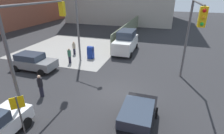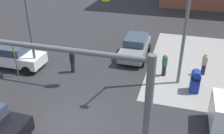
{
  "view_description": "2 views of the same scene",
  "coord_description": "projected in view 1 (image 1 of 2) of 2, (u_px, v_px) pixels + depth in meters",
  "views": [
    {
      "loc": [
        -10.74,
        -2.91,
        7.06
      ],
      "look_at": [
        0.44,
        0.65,
        1.91
      ],
      "focal_mm": 28.0,
      "sensor_mm": 36.0,
      "label": 1
    },
    {
      "loc": [
        4.96,
        -8.92,
        8.53
      ],
      "look_at": [
        1.55,
        2.85,
        2.1
      ],
      "focal_mm": 40.0,
      "sensor_mm": 36.0,
      "label": 2
    }
  ],
  "objects": [
    {
      "name": "street_lamp_corner",
      "position": [
        80.0,
        17.0,
        17.09
      ],
      "size": [
        1.02,
        2.59,
        8.0
      ],
      "color": "slate",
      "rests_on": "ground"
    },
    {
      "name": "coupe_black",
      "position": [
        137.0,
        118.0,
        9.27
      ],
      "size": [
        4.03,
        2.02,
        1.62
      ],
      "color": "black",
      "rests_on": "ground"
    },
    {
      "name": "sidewalk_corner",
      "position": [
        72.0,
        48.0,
        23.36
      ],
      "size": [
        12.0,
        12.0,
        0.01
      ],
      "primitive_type": "cube",
      "color": "gray",
      "rests_on": "ground"
    },
    {
      "name": "hatchback_gray",
      "position": [
        33.0,
        62.0,
        16.63
      ],
      "size": [
        2.02,
        4.3,
        1.62
      ],
      "color": "slate",
      "rests_on": "ground"
    },
    {
      "name": "mailbox_blue",
      "position": [
        91.0,
        52.0,
        19.51
      ],
      "size": [
        0.56,
        0.64,
        1.43
      ],
      "color": "navy",
      "rests_on": "ground"
    },
    {
      "name": "van_white_delivery",
      "position": [
        126.0,
        42.0,
        21.46
      ],
      "size": [
        5.4,
        2.32,
        2.62
      ],
      "color": "white",
      "rests_on": "ground"
    },
    {
      "name": "warning_sign_two_way",
      "position": [
        19.0,
        110.0,
        8.66
      ],
      "size": [
        0.48,
        0.48,
        2.4
      ],
      "color": "#4C4C4C",
      "rests_on": "ground"
    },
    {
      "name": "pedestrian_crossing",
      "position": [
        69.0,
        56.0,
        18.15
      ],
      "size": [
        0.36,
        0.36,
        1.63
      ],
      "rotation": [
        0.0,
        0.0,
        3.06
      ],
      "color": "#2D664C",
      "rests_on": "ground"
    },
    {
      "name": "pedestrian_walking_north",
      "position": [
        40.0,
        86.0,
        12.36
      ],
      "size": [
        0.36,
        0.36,
        1.7
      ],
      "rotation": [
        0.0,
        0.0,
        0.22
      ],
      "color": "black",
      "rests_on": "ground"
    },
    {
      "name": "traffic_signal_se_corner",
      "position": [
        192.0,
        29.0,
        11.93
      ],
      "size": [
        5.67,
        0.36,
        6.5
      ],
      "color": "#59595B",
      "rests_on": "ground"
    },
    {
      "name": "traffic_signal_nw_corner",
      "position": [
        36.0,
        35.0,
        10.33
      ],
      "size": [
        5.56,
        0.36,
        6.5
      ],
      "color": "#59595B",
      "rests_on": "ground"
    },
    {
      "name": "construction_fence",
      "position": [
        128.0,
        30.0,
        28.5
      ],
      "size": [
        18.57,
        0.12,
        2.4
      ],
      "primitive_type": "cube",
      "color": "slate",
      "rests_on": "ground"
    },
    {
      "name": "pedestrian_waiting",
      "position": [
        74.0,
        48.0,
        20.67
      ],
      "size": [
        0.36,
        0.36,
        1.59
      ],
      "rotation": [
        0.0,
        0.0,
        5.14
      ],
      "color": "#9E937A",
      "rests_on": "ground"
    },
    {
      "name": "ground_plane",
      "position": [
        119.0,
        94.0,
        13.02
      ],
      "size": [
        120.0,
        120.0,
        0.0
      ],
      "primitive_type": "plane",
      "color": "#28282B"
    }
  ]
}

